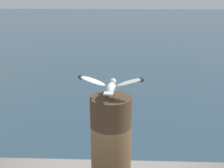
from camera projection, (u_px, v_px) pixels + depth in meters
The scene contains 2 objects.
mooring_post at pixel (111, 145), 2.86m from camera, with size 0.39×0.39×0.98m, color #4C3823.
seagull at pixel (111, 86), 2.68m from camera, with size 0.60×0.39×0.21m.
Camera 1 is at (0.16, -3.05, 3.72)m, focal length 47.15 mm.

